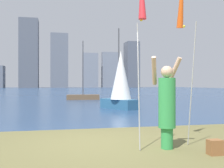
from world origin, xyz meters
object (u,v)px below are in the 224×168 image
Objects in this scene: person at (167,103)px; sailboat_3 at (120,81)px; sailboat_4 at (83,96)px; bag at (215,147)px.

sailboat_3 is at bearing 64.85° from person.
sailboat_3 is 9.48m from sailboat_4.
person reaches higher than bag.
person is at bearing 136.65° from bag.
bag is 0.07× the size of sailboat_3.
sailboat_4 is (-0.61, 19.17, 0.20)m from bag.
sailboat_3 reaches higher than person.
sailboat_3 is 0.86× the size of sailboat_4.
sailboat_4 reaches higher than person.
bag is at bearing -93.10° from sailboat_3.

